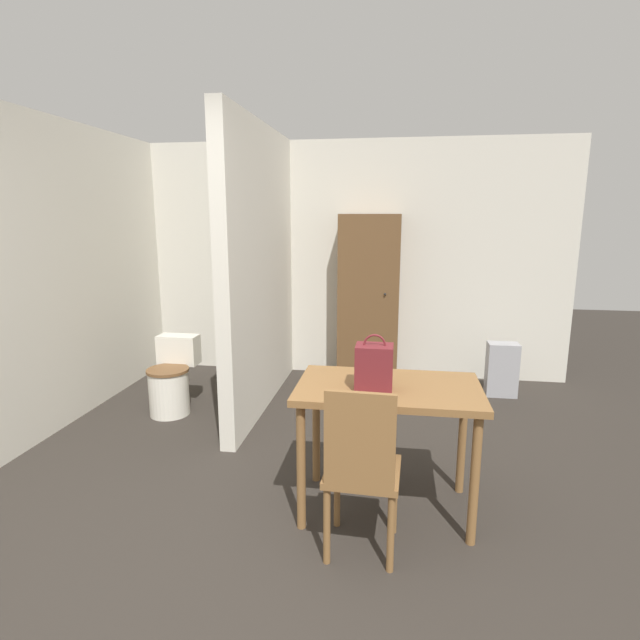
# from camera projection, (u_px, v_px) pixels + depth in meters

# --- Properties ---
(ground_plane) EXTENTS (16.00, 16.00, 0.00)m
(ground_plane) POSITION_uv_depth(u_px,v_px,m) (226.00, 611.00, 2.22)
(ground_plane) COLOR #2D2823
(wall_back) EXTENTS (4.99, 0.12, 2.50)m
(wall_back) POSITION_uv_depth(u_px,v_px,m) (332.00, 260.00, 5.43)
(wall_back) COLOR beige
(wall_back) RESTS_ON ground_plane
(wall_left) EXTENTS (0.12, 4.53, 2.50)m
(wall_left) POSITION_uv_depth(u_px,v_px,m) (47.00, 277.00, 3.98)
(wall_left) COLOR beige
(wall_left) RESTS_ON ground_plane
(partition_wall) EXTENTS (0.12, 2.06, 2.50)m
(partition_wall) POSITION_uv_depth(u_px,v_px,m) (261.00, 270.00, 4.46)
(partition_wall) COLOR beige
(partition_wall) RESTS_ON ground_plane
(dining_table) EXTENTS (1.05, 0.64, 0.78)m
(dining_table) POSITION_uv_depth(u_px,v_px,m) (388.00, 403.00, 2.87)
(dining_table) COLOR brown
(dining_table) RESTS_ON ground_plane
(wooden_chair) EXTENTS (0.39, 0.39, 0.93)m
(wooden_chair) POSITION_uv_depth(u_px,v_px,m) (361.00, 467.00, 2.49)
(wooden_chair) COLOR brown
(wooden_chair) RESTS_ON ground_plane
(toilet) EXTENTS (0.37, 0.51, 0.66)m
(toilet) POSITION_uv_depth(u_px,v_px,m) (172.00, 380.00, 4.43)
(toilet) COLOR silver
(toilet) RESTS_ON ground_plane
(handbag) EXTENTS (0.21, 0.16, 0.32)m
(handbag) POSITION_uv_depth(u_px,v_px,m) (374.00, 367.00, 2.76)
(handbag) COLOR maroon
(handbag) RESTS_ON dining_table
(wooden_cabinet) EXTENTS (0.62, 0.38, 1.74)m
(wooden_cabinet) POSITION_uv_depth(u_px,v_px,m) (369.00, 299.00, 5.20)
(wooden_cabinet) COLOR brown
(wooden_cabinet) RESTS_ON ground_plane
(space_heater) EXTENTS (0.29, 0.19, 0.52)m
(space_heater) POSITION_uv_depth(u_px,v_px,m) (502.00, 369.00, 4.84)
(space_heater) COLOR #9E9EA3
(space_heater) RESTS_ON ground_plane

